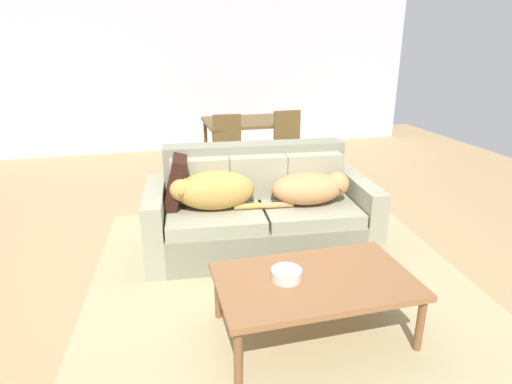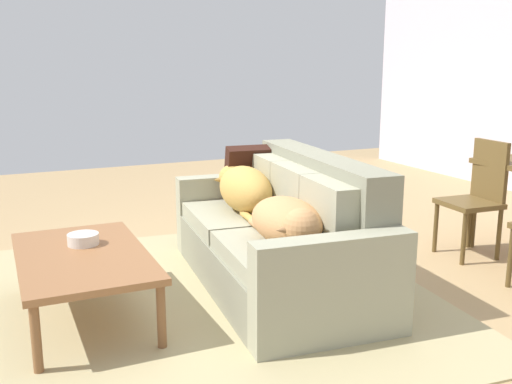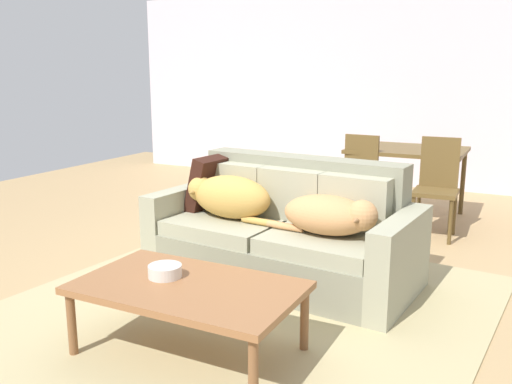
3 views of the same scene
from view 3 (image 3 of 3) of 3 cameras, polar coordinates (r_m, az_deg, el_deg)
The scene contains 12 objects.
ground_plane at distance 4.42m, azimuth -0.03°, elevation -8.38°, with size 10.00×10.00×0.00m, color tan.
back_partition at distance 7.91m, azimuth 13.42°, elevation 10.51°, with size 8.00×0.12×2.70m, color silver.
area_rug at distance 3.73m, azimuth -1.89°, elevation -12.34°, with size 2.99×3.28×0.01m, color tan.
couch at distance 4.24m, azimuth 3.04°, elevation -4.38°, with size 2.08×1.11×0.91m.
dog_on_left_cushion at distance 4.28m, azimuth -2.88°, elevation -0.45°, with size 0.84×0.41×0.33m.
dog_on_right_cushion at distance 3.86m, azimuth 7.75°, elevation -2.38°, with size 0.81×0.45×0.28m.
throw_pillow_by_left_arm at distance 4.60m, azimuth -4.76°, elevation 0.90°, with size 0.11×0.46×0.46m, color black.
coffee_table at distance 3.12m, azimuth -7.05°, elevation -10.16°, with size 1.24×0.74×0.42m.
bowl_on_coffee_table at distance 3.21m, azimuth -9.43°, elevation -8.10°, with size 0.19×0.19×0.07m, color silver.
dining_table at distance 6.15m, azimuth 15.44°, elevation 3.72°, with size 1.19×0.91×0.76m.
dining_chair_near_left at distance 5.75m, azimuth 10.47°, elevation 1.59°, with size 0.42×0.42×0.93m.
dining_chair_near_right at distance 5.54m, azimuth 18.29°, elevation 0.90°, with size 0.41×0.41×0.95m.
Camera 3 is at (1.87, -3.68, 1.57)m, focal length 38.52 mm.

